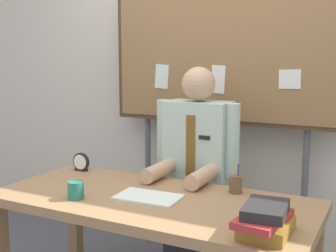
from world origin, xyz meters
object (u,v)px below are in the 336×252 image
(desk, at_px, (153,214))
(bulletin_board, at_px, (220,57))
(desk_clock, at_px, (81,163))
(coffee_mug, at_px, (76,190))
(book_stack, at_px, (265,220))
(pen_holder, at_px, (236,184))
(open_notebook, at_px, (148,197))
(person, at_px, (197,185))

(desk, bearing_deg, bulletin_board, 90.00)
(desk_clock, xyz_separation_m, coffee_mug, (0.33, -0.46, -0.01))
(book_stack, relative_size, coffee_mug, 3.47)
(pen_holder, bearing_deg, desk_clock, -179.45)
(bulletin_board, bearing_deg, coffee_mug, -106.74)
(bulletin_board, bearing_deg, book_stack, -60.76)
(open_notebook, relative_size, desk_clock, 2.84)
(open_notebook, bearing_deg, person, 88.72)
(desk_clock, height_order, pen_holder, pen_holder)
(person, relative_size, bulletin_board, 0.71)
(desk_clock, bearing_deg, person, 24.67)
(person, relative_size, coffee_mug, 15.44)
(person, height_order, pen_holder, person)
(desk, height_order, open_notebook, open_notebook)
(coffee_mug, distance_m, pen_holder, 0.84)
(coffee_mug, bearing_deg, book_stack, -0.86)
(open_notebook, bearing_deg, bulletin_board, 89.21)
(person, xyz_separation_m, coffee_mug, (-0.34, -0.76, 0.13))
(desk, distance_m, desk_clock, 0.73)
(person, distance_m, book_stack, 1.02)
(bulletin_board, relative_size, coffee_mug, 21.82)
(coffee_mug, bearing_deg, open_notebook, 27.66)
(bulletin_board, bearing_deg, desk, -90.00)
(bulletin_board, height_order, pen_holder, bulletin_board)
(book_stack, distance_m, pen_holder, 0.56)
(person, distance_m, bulletin_board, 0.88)
(person, bearing_deg, pen_holder, -39.93)
(desk, xyz_separation_m, book_stack, (0.65, -0.21, 0.15))
(desk_clock, distance_m, coffee_mug, 0.56)
(book_stack, bearing_deg, open_notebook, 164.13)
(desk, bearing_deg, coffee_mug, -150.66)
(desk, bearing_deg, desk_clock, 158.40)
(open_notebook, relative_size, coffee_mug, 3.67)
(bulletin_board, height_order, coffee_mug, bulletin_board)
(bulletin_board, bearing_deg, open_notebook, -90.79)
(person, relative_size, open_notebook, 4.21)
(desk, height_order, bulletin_board, bulletin_board)
(bulletin_board, xyz_separation_m, pen_holder, (0.36, -0.67, -0.67))
(bulletin_board, distance_m, coffee_mug, 1.37)
(book_stack, height_order, pen_holder, pen_holder)
(person, xyz_separation_m, open_notebook, (-0.01, -0.59, 0.09))
(book_stack, bearing_deg, person, 129.60)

